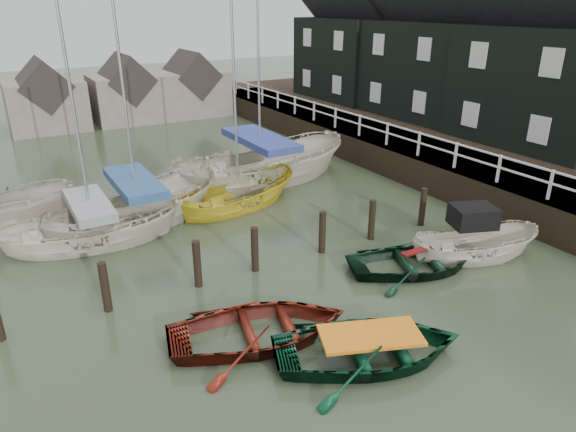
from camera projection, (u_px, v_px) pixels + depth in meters
ground at (347, 306)px, 13.58m from camera, size 120.00×120.00×0.00m
pier at (382, 148)px, 25.68m from camera, size 3.04×32.00×2.70m
land_strip at (458, 147)px, 28.53m from camera, size 14.00×38.00×1.50m
quay_houses at (493, 41)px, 25.27m from camera, size 6.52×28.14×10.01m
mooring_pilings at (258, 255)px, 15.26m from camera, size 13.72×0.22×1.80m
far_sheds at (124, 93)px, 33.95m from camera, size 14.00×4.08×4.39m
rowboat_red at (260, 339)px, 12.25m from camera, size 4.92×4.02×0.89m
rowboat_green at (369, 359)px, 11.59m from camera, size 5.14×4.45×0.89m
rowboat_dkgreen at (414, 270)px, 15.43m from camera, size 4.75×4.09×0.83m
motorboat at (472, 254)px, 16.15m from camera, size 4.39×2.92×2.45m
sailboat_a at (95, 241)px, 17.16m from camera, size 6.08×3.10×10.10m
sailboat_b at (139, 222)px, 18.63m from camera, size 7.31×4.46×11.92m
sailboat_c at (239, 205)px, 20.33m from camera, size 5.79×3.27×10.54m
sailboat_d at (261, 179)px, 23.11m from camera, size 8.44×3.35×11.90m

